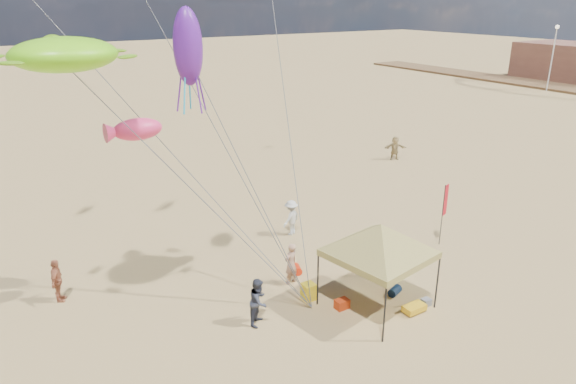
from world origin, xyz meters
The scene contains 21 objects.
ground centered at (0.00, 0.00, 0.00)m, with size 280.00×280.00×0.00m, color tan.
canopy_tent centered at (1.75, -0.70, 3.39)m, with size 6.51×6.51×4.07m.
feather_flag centered at (8.26, 1.84, 2.08)m, with size 0.45×0.18×3.12m.
cooler_red centered at (0.51, -0.12, 0.19)m, with size 0.54×0.38×0.38m, color #BA320E.
cooler_blue centered at (3.88, 1.84, 0.19)m, with size 0.54×0.38×0.38m, color #132A9B.
bag_navy centered at (2.95, -0.51, 0.18)m, with size 0.36×0.36×0.60m, color #0B1B33.
bag_orange centered at (0.58, 3.18, 0.18)m, with size 0.36×0.36×0.60m, color red.
chair_green centered at (3.92, 0.64, 0.35)m, with size 0.50×0.50×0.70m, color #188629.
chair_yellow centered at (-0.22, 1.13, 0.35)m, with size 0.50×0.50×0.70m, color yellow.
crate_grey centered at (3.46, -1.75, 0.14)m, with size 0.34×0.30×0.28m, color slate.
beach_cart centered at (2.69, -1.86, 0.20)m, with size 0.90×0.50×0.24m, color gold.
person_near_a centered at (-0.12, 2.59, 0.92)m, with size 0.67×0.44×1.85m, color tan.
person_near_b centered at (-2.70, 0.78, 0.92)m, with size 0.90×0.70×1.84m, color #343847.
person_near_c centered at (2.58, 6.73, 0.92)m, with size 1.19×0.68×1.84m, color silver.
person_far_a centered at (-8.70, 6.42, 0.91)m, with size 1.07×0.44×1.82m, color #B36644.
person_far_c centered at (16.34, 13.69, 0.90)m, with size 1.67×0.53×1.80m, color tan.
building_north centered at (67.00, 30.00, 2.60)m, with size 10.00×14.00×5.20m, color #8C5947.
lamp_north centered at (55.00, 26.00, 5.52)m, with size 0.50×0.50×8.25m.
turtle_kite centered at (-7.74, 3.47, 9.83)m, with size 3.20×2.56×1.07m, color #7FF416.
fish_kite centered at (-5.49, 4.35, 7.06)m, with size 1.78×0.89×0.79m, color #FF3672.
squid_kite centered at (-3.39, 4.34, 9.80)m, with size 1.06×1.06×2.77m, color #641DA4.
Camera 1 is at (-10.81, -13.90, 11.45)m, focal length 32.70 mm.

